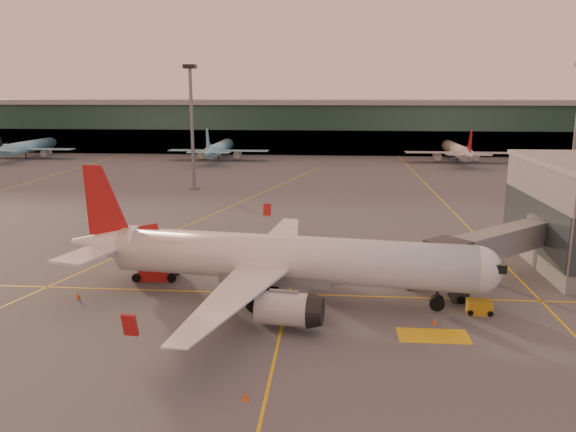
# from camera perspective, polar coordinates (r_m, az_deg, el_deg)

# --- Properties ---
(ground) EXTENTS (600.00, 600.00, 0.00)m
(ground) POSITION_cam_1_polar(r_m,az_deg,el_deg) (53.89, -5.70, -9.61)
(ground) COLOR #4C4F54
(ground) RESTS_ON ground
(taxi_markings) EXTENTS (100.12, 173.00, 0.01)m
(taxi_markings) POSITION_cam_1_polar(r_m,az_deg,el_deg) (97.16, -5.29, 0.45)
(taxi_markings) COLOR yellow
(taxi_markings) RESTS_ON ground
(terminal) EXTENTS (400.00, 20.00, 17.60)m
(terminal) POSITION_cam_1_polar(r_m,az_deg,el_deg) (191.43, 1.89, 9.09)
(terminal) COLOR #19382D
(terminal) RESTS_ON ground
(mast_west_near) EXTENTS (2.40, 2.40, 25.60)m
(mast_west_near) POSITION_cam_1_polar(r_m,az_deg,el_deg) (118.86, -9.76, 9.76)
(mast_west_near) COLOR slate
(mast_west_near) RESTS_ON ground
(distant_aircraft_row) EXTENTS (350.00, 34.00, 13.00)m
(distant_aircraft_row) POSITION_cam_1_polar(r_m,az_deg,el_deg) (168.30, 5.17, 5.58)
(distant_aircraft_row) COLOR #89D2E5
(distant_aircraft_row) RESTS_ON ground
(main_airplane) EXTENTS (43.11, 38.99, 13.02)m
(main_airplane) POSITION_cam_1_polar(r_m,az_deg,el_deg) (54.87, -1.31, -4.45)
(main_airplane) COLOR white
(main_airplane) RESTS_ON ground
(jet_bridge) EXTENTS (18.17, 16.66, 6.26)m
(jet_bridge) POSITION_cam_1_polar(r_m,az_deg,el_deg) (64.56, 21.39, -2.58)
(jet_bridge) COLOR slate
(jet_bridge) RESTS_ON ground
(catering_truck) EXTENTS (6.37, 3.16, 4.81)m
(catering_truck) POSITION_cam_1_polar(r_m,az_deg,el_deg) (63.51, -13.49, -3.84)
(catering_truck) COLOR red
(catering_truck) RESTS_ON ground
(gpu_cart) EXTENTS (2.33, 1.43, 1.33)m
(gpu_cart) POSITION_cam_1_polar(r_m,az_deg,el_deg) (55.78, 18.85, -8.75)
(gpu_cart) COLOR #B88A17
(gpu_cart) RESTS_ON ground
(pushback_tug) EXTENTS (3.87, 2.84, 1.78)m
(pushback_tug) POSITION_cam_1_polar(r_m,az_deg,el_deg) (61.45, 13.17, -6.34)
(pushback_tug) COLOR black
(pushback_tug) RESTS_ON ground
(cone_nose) EXTENTS (0.43, 0.43, 0.55)m
(cone_nose) POSITION_cam_1_polar(r_m,az_deg,el_deg) (56.89, 19.37, -8.78)
(cone_nose) COLOR #FB480D
(cone_nose) RESTS_ON ground
(cone_tail) EXTENTS (0.45, 0.45, 0.57)m
(cone_tail) POSITION_cam_1_polar(r_m,az_deg,el_deg) (60.51, -20.57, -7.58)
(cone_tail) COLOR #FB480D
(cone_tail) RESTS_ON ground
(cone_wing_right) EXTENTS (0.44, 0.44, 0.56)m
(cone_wing_right) POSITION_cam_1_polar(r_m,az_deg,el_deg) (39.61, -4.34, -17.81)
(cone_wing_right) COLOR #FB480D
(cone_wing_right) RESTS_ON ground
(cone_wing_left) EXTENTS (0.39, 0.39, 0.50)m
(cone_wing_left) POSITION_cam_1_polar(r_m,az_deg,el_deg) (72.69, -1.18, -3.45)
(cone_wing_left) COLOR #FB480D
(cone_wing_left) RESTS_ON ground
(cone_fwd) EXTENTS (0.42, 0.42, 0.54)m
(cone_fwd) POSITION_cam_1_polar(r_m,az_deg,el_deg) (52.49, 14.69, -10.29)
(cone_fwd) COLOR #FB480D
(cone_fwd) RESTS_ON ground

